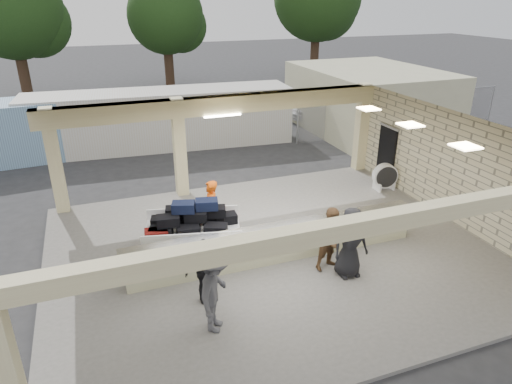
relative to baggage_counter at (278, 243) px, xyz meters
name	(u,v)px	position (x,y,z in m)	size (l,w,h in m)	color
ground	(271,253)	(0.00, 0.50, -0.59)	(120.00, 120.00, 0.00)	#28292B
pavilion	(269,199)	(0.21, 1.16, 0.76)	(12.01, 10.00, 3.55)	#615E5A
baggage_counter	(278,243)	(0.00, 0.00, 0.00)	(8.20, 0.58, 0.98)	#C0BC8F
luggage_cart	(191,225)	(-2.06, 1.19, 0.34)	(2.89, 2.16, 1.51)	white
drum_fan	(385,176)	(5.50, 3.05, 0.04)	(0.92, 0.49, 0.98)	white
baggage_handler	(211,211)	(-1.39, 1.63, 0.43)	(0.67, 0.37, 1.83)	#E1510B
passenger_a	(332,239)	(1.14, -0.87, 0.37)	(0.83, 0.37, 1.71)	brown
passenger_b	(205,270)	(-2.27, -1.07, 0.31)	(0.94, 0.34, 1.60)	black
passenger_c	(215,290)	(-2.32, -2.12, 0.48)	(1.25, 0.44, 1.93)	#46474B
passenger_d	(351,242)	(1.40, -1.31, 0.44)	(0.91, 0.37, 1.86)	black
car_white_a	(325,108)	(8.52, 13.26, 0.06)	(2.16, 4.56, 1.30)	silver
car_white_b	(359,96)	(11.79, 14.94, 0.21)	(1.88, 5.04, 1.59)	silver
car_dark	(294,100)	(7.61, 15.63, 0.10)	(1.46, 4.14, 1.38)	black
container_white	(162,119)	(-1.12, 11.42, 0.73)	(12.15, 2.43, 2.63)	silver
fence	(402,112)	(11.00, 9.50, 0.47)	(12.06, 0.06, 2.03)	gray
tree_left	(18,13)	(-7.68, 24.66, 5.00)	(6.60, 6.30, 9.00)	#382619
tree_mid	(169,19)	(2.32, 26.66, 4.38)	(6.00, 5.60, 8.00)	#382619
tree_right	(320,0)	(14.32, 25.66, 5.63)	(7.20, 7.00, 10.00)	#382619
adjacent_building	(368,100)	(9.50, 10.50, 1.01)	(6.00, 8.00, 3.20)	beige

